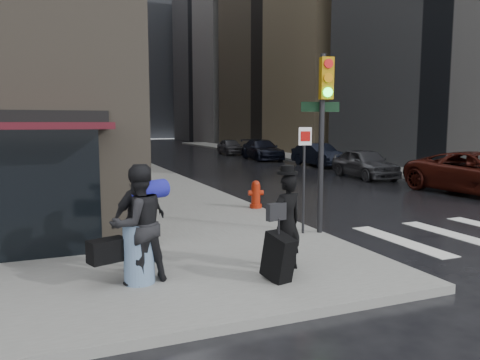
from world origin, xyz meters
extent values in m
plane|color=black|center=(0.00, 0.00, 0.00)|extent=(140.00, 140.00, 0.00)
cube|color=slate|center=(0.00, 27.00, 0.07)|extent=(4.00, 50.00, 0.15)
cube|color=slate|center=(13.50, 27.00, 0.07)|extent=(3.00, 50.00, 0.15)
cube|color=silver|center=(3.50, 1.00, 0.01)|extent=(0.50, 3.00, 0.01)
cube|color=silver|center=(5.10, 1.00, 0.01)|extent=(0.50, 3.00, 0.01)
cube|color=slate|center=(26.00, 58.00, 12.50)|extent=(22.00, 20.00, 25.00)
cube|color=slate|center=(6.00, 78.00, 16.00)|extent=(40.00, 12.00, 32.00)
imported|color=black|center=(-0.13, -0.29, 0.99)|extent=(0.69, 0.53, 1.68)
cylinder|color=black|center=(-0.13, -0.29, 1.85)|extent=(0.36, 0.36, 0.04)
cylinder|color=black|center=(-0.13, -0.29, 1.91)|extent=(0.22, 0.22, 0.13)
cube|color=black|center=(-0.39, -0.41, 1.22)|extent=(0.37, 0.19, 0.29)
cube|color=black|center=(-0.53, -0.79, 0.54)|extent=(0.42, 0.70, 0.85)
cylinder|color=black|center=(-0.53, -0.79, 0.99)|extent=(0.03, 0.03, 0.39)
imported|color=black|center=(-2.63, -0.03, 1.11)|extent=(1.12, 0.99, 1.91)
cube|color=black|center=(-3.11, 0.01, 0.72)|extent=(0.64, 0.48, 0.36)
cylinder|color=navy|center=(-2.37, 0.20, 1.62)|extent=(0.65, 0.55, 0.31)
imported|color=black|center=(-2.51, 0.59, 1.05)|extent=(1.14, 0.87, 1.80)
cylinder|color=black|center=(1.90, 1.90, 2.19)|extent=(0.12, 0.12, 4.08)
cube|color=#AA790B|center=(1.86, 1.68, 3.67)|extent=(0.32, 0.23, 0.92)
cylinder|color=red|center=(1.84, 1.58, 3.98)|extent=(0.21, 0.09, 0.20)
cylinder|color=orange|center=(1.84, 1.58, 3.67)|extent=(0.21, 0.09, 0.20)
cylinder|color=#19E533|center=(1.84, 1.58, 3.37)|extent=(0.21, 0.09, 0.20)
cylinder|color=black|center=(1.50, 1.98, 1.38)|extent=(0.06, 0.06, 2.45)
cube|color=white|center=(1.50, 1.95, 2.40)|extent=(0.30, 0.08, 0.41)
cube|color=black|center=(1.90, 1.98, 3.06)|extent=(0.91, 0.20, 0.22)
cylinder|color=#9C1E09|center=(1.80, 5.36, 0.21)|extent=(0.36, 0.36, 0.11)
cylinder|color=#9C1E09|center=(1.80, 5.36, 0.49)|extent=(0.27, 0.27, 0.68)
sphere|color=#9C1E09|center=(1.80, 5.36, 0.86)|extent=(0.25, 0.25, 0.25)
cylinder|color=#9C1E09|center=(1.80, 5.36, 0.61)|extent=(0.48, 0.25, 0.16)
imported|color=#414246|center=(10.42, 11.57, 0.73)|extent=(2.11, 4.40, 1.45)
imported|color=black|center=(11.58, 17.77, 0.71)|extent=(1.60, 4.34, 1.42)
imported|color=black|center=(10.57, 23.97, 0.73)|extent=(2.45, 5.19, 1.46)
imported|color=#414146|center=(10.42, 30.17, 0.67)|extent=(1.90, 4.06, 1.34)
camera|label=1|loc=(-3.85, -7.34, 2.70)|focal=35.00mm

